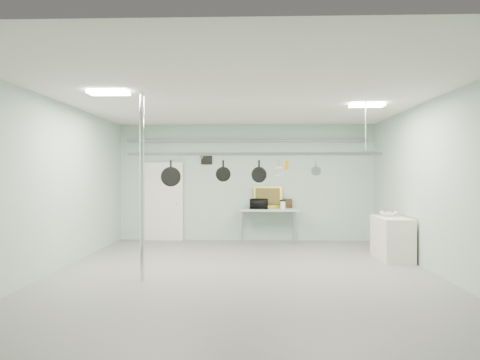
{
  "coord_description": "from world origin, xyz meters",
  "views": [
    {
      "loc": [
        0.19,
        -7.8,
        1.79
      ],
      "look_at": [
        -0.08,
        1.0,
        1.7
      ],
      "focal_mm": 32.0,
      "sensor_mm": 36.0,
      "label": 1
    }
  ],
  "objects_px": {
    "skillet_left": "(171,173)",
    "skillet_right": "(259,171)",
    "side_cabinet": "(392,238)",
    "microwave": "(259,204)",
    "chrome_pole": "(142,187)",
    "prep_table": "(269,211)",
    "coffee_canister": "(283,205)",
    "skillet_mid": "(223,170)",
    "fruit_bowl": "(389,214)",
    "pot_rack": "(254,152)"
  },
  "relations": [
    {
      "from": "coffee_canister",
      "to": "skillet_right",
      "type": "bearing_deg",
      "value": -101.61
    },
    {
      "from": "microwave",
      "to": "skillet_mid",
      "type": "distance_m",
      "value": 3.45
    },
    {
      "from": "pot_rack",
      "to": "prep_table",
      "type": "bearing_deg",
      "value": 83.09
    },
    {
      "from": "fruit_bowl",
      "to": "skillet_mid",
      "type": "distance_m",
      "value": 3.91
    },
    {
      "from": "prep_table",
      "to": "pot_rack",
      "type": "height_order",
      "value": "pot_rack"
    },
    {
      "from": "pot_rack",
      "to": "fruit_bowl",
      "type": "bearing_deg",
      "value": 24.79
    },
    {
      "from": "microwave",
      "to": "skillet_mid",
      "type": "bearing_deg",
      "value": 79.47
    },
    {
      "from": "side_cabinet",
      "to": "coffee_canister",
      "type": "xyz_separation_m",
      "value": [
        -2.17,
        2.2,
        0.55
      ]
    },
    {
      "from": "side_cabinet",
      "to": "skillet_left",
      "type": "relative_size",
      "value": 2.43
    },
    {
      "from": "chrome_pole",
      "to": "coffee_canister",
      "type": "xyz_separation_m",
      "value": [
        2.68,
        4.2,
        -0.6
      ]
    },
    {
      "from": "chrome_pole",
      "to": "coffee_canister",
      "type": "distance_m",
      "value": 5.01
    },
    {
      "from": "side_cabinet",
      "to": "fruit_bowl",
      "type": "distance_m",
      "value": 0.57
    },
    {
      "from": "skillet_mid",
      "to": "skillet_right",
      "type": "bearing_deg",
      "value": -1.78
    },
    {
      "from": "coffee_canister",
      "to": "skillet_right",
      "type": "distance_m",
      "value": 3.48
    },
    {
      "from": "microwave",
      "to": "fruit_bowl",
      "type": "relative_size",
      "value": 1.23
    },
    {
      "from": "chrome_pole",
      "to": "skillet_left",
      "type": "xyz_separation_m",
      "value": [
        0.32,
        0.9,
        0.24
      ]
    },
    {
      "from": "prep_table",
      "to": "microwave",
      "type": "relative_size",
      "value": 3.32
    },
    {
      "from": "skillet_mid",
      "to": "side_cabinet",
      "type": "bearing_deg",
      "value": 15.52
    },
    {
      "from": "skillet_left",
      "to": "skillet_right",
      "type": "height_order",
      "value": "same"
    },
    {
      "from": "prep_table",
      "to": "side_cabinet",
      "type": "relative_size",
      "value": 1.33
    },
    {
      "from": "chrome_pole",
      "to": "skillet_left",
      "type": "bearing_deg",
      "value": 70.59
    },
    {
      "from": "fruit_bowl",
      "to": "side_cabinet",
      "type": "bearing_deg",
      "value": -92.36
    },
    {
      "from": "microwave",
      "to": "pot_rack",
      "type": "bearing_deg",
      "value": 89.47
    },
    {
      "from": "side_cabinet",
      "to": "microwave",
      "type": "distance_m",
      "value": 3.6
    },
    {
      "from": "side_cabinet",
      "to": "coffee_canister",
      "type": "bearing_deg",
      "value": 134.68
    },
    {
      "from": "side_cabinet",
      "to": "skillet_right",
      "type": "xyz_separation_m",
      "value": [
        -2.85,
        -1.1,
        1.43
      ]
    },
    {
      "from": "coffee_canister",
      "to": "skillet_right",
      "type": "xyz_separation_m",
      "value": [
        -0.68,
        -3.3,
        0.88
      ]
    },
    {
      "from": "prep_table",
      "to": "skillet_mid",
      "type": "height_order",
      "value": "skillet_mid"
    },
    {
      "from": "prep_table",
      "to": "fruit_bowl",
      "type": "relative_size",
      "value": 4.07
    },
    {
      "from": "pot_rack",
      "to": "microwave",
      "type": "relative_size",
      "value": 9.96
    },
    {
      "from": "skillet_mid",
      "to": "skillet_left",
      "type": "bearing_deg",
      "value": 178.22
    },
    {
      "from": "microwave",
      "to": "skillet_right",
      "type": "height_order",
      "value": "skillet_right"
    },
    {
      "from": "microwave",
      "to": "skillet_left",
      "type": "relative_size",
      "value": 0.98
    },
    {
      "from": "coffee_canister",
      "to": "microwave",
      "type": "bearing_deg",
      "value": -177.36
    },
    {
      "from": "side_cabinet",
      "to": "fruit_bowl",
      "type": "relative_size",
      "value": 3.05
    },
    {
      "from": "side_cabinet",
      "to": "skillet_left",
      "type": "bearing_deg",
      "value": -166.36
    },
    {
      "from": "side_cabinet",
      "to": "pot_rack",
      "type": "bearing_deg",
      "value": -159.55
    },
    {
      "from": "coffee_canister",
      "to": "fruit_bowl",
      "type": "relative_size",
      "value": 0.5
    },
    {
      "from": "fruit_bowl",
      "to": "prep_table",
      "type": "bearing_deg",
      "value": 142.97
    },
    {
      "from": "prep_table",
      "to": "coffee_canister",
      "type": "bearing_deg",
      "value": -0.37
    },
    {
      "from": "prep_table",
      "to": "skillet_mid",
      "type": "bearing_deg",
      "value": -106.56
    },
    {
      "from": "coffee_canister",
      "to": "skillet_mid",
      "type": "height_order",
      "value": "skillet_mid"
    },
    {
      "from": "microwave",
      "to": "fruit_bowl",
      "type": "height_order",
      "value": "microwave"
    },
    {
      "from": "skillet_right",
      "to": "fruit_bowl",
      "type": "bearing_deg",
      "value": 43.58
    },
    {
      "from": "prep_table",
      "to": "coffee_canister",
      "type": "relative_size",
      "value": 8.06
    },
    {
      "from": "side_cabinet",
      "to": "skillet_right",
      "type": "distance_m",
      "value": 3.37
    },
    {
      "from": "microwave",
      "to": "skillet_right",
      "type": "bearing_deg",
      "value": 91.2
    },
    {
      "from": "skillet_right",
      "to": "microwave",
      "type": "bearing_deg",
      "value": 107.29
    },
    {
      "from": "skillet_mid",
      "to": "chrome_pole",
      "type": "bearing_deg",
      "value": -147.47
    },
    {
      "from": "skillet_mid",
      "to": "skillet_right",
      "type": "distance_m",
      "value": 0.68
    }
  ]
}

